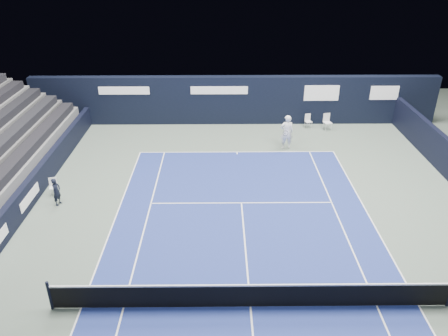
# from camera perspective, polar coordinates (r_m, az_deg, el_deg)

# --- Properties ---
(ground) EXTENTS (48.00, 48.00, 0.00)m
(ground) POSITION_cam_1_polar(r_m,az_deg,el_deg) (16.36, 3.01, -12.72)
(ground) COLOR #516055
(ground) RESTS_ON ground
(court_surface) EXTENTS (10.97, 23.77, 0.01)m
(court_surface) POSITION_cam_1_polar(r_m,az_deg,el_deg) (14.88, 3.47, -17.65)
(court_surface) COLOR navy
(court_surface) RESTS_ON ground
(folding_chair_back_a) EXTENTS (0.47, 0.49, 0.88)m
(folding_chair_back_a) POSITION_cam_1_polar(r_m,az_deg,el_deg) (28.58, 10.91, 6.38)
(folding_chair_back_a) COLOR silver
(folding_chair_back_a) RESTS_ON ground
(folding_chair_back_b) EXTENTS (0.56, 0.55, 1.03)m
(folding_chair_back_b) POSITION_cam_1_polar(r_m,az_deg,el_deg) (28.46, 13.32, 6.06)
(folding_chair_back_b) COLOR silver
(folding_chair_back_b) RESTS_ON ground
(line_judge_chair) EXTENTS (0.44, 0.43, 0.83)m
(line_judge_chair) POSITION_cam_1_polar(r_m,az_deg,el_deg) (21.90, -21.39, -2.09)
(line_judge_chair) COLOR white
(line_judge_chair) RESTS_ON ground
(line_judge) EXTENTS (0.43, 0.54, 1.30)m
(line_judge) POSITION_cam_1_polar(r_m,az_deg,el_deg) (20.89, -21.02, -2.91)
(line_judge) COLOR black
(line_judge) RESTS_ON ground
(court_markings) EXTENTS (11.03, 23.83, 0.00)m
(court_markings) POSITION_cam_1_polar(r_m,az_deg,el_deg) (14.87, 3.47, -17.63)
(court_markings) COLOR white
(court_markings) RESTS_ON court_surface
(tennis_net) EXTENTS (12.90, 0.10, 1.10)m
(tennis_net) POSITION_cam_1_polar(r_m,az_deg,el_deg) (14.53, 3.53, -16.23)
(tennis_net) COLOR black
(tennis_net) RESTS_ON ground
(back_sponsor_wall) EXTENTS (26.00, 0.63, 3.10)m
(back_sponsor_wall) POSITION_cam_1_polar(r_m,az_deg,el_deg) (28.48, 1.42, 8.87)
(back_sponsor_wall) COLOR black
(back_sponsor_wall) RESTS_ON ground
(side_barrier_left) EXTENTS (0.33, 22.00, 1.20)m
(side_barrier_left) POSITION_cam_1_polar(r_m,az_deg,el_deg) (21.04, -24.47, -3.54)
(side_barrier_left) COLOR black
(side_barrier_left) RESTS_ON ground
(tennis_player) EXTENTS (0.77, 0.88, 2.01)m
(tennis_player) POSITION_cam_1_polar(r_m,az_deg,el_deg) (25.09, 8.19, 4.68)
(tennis_player) COLOR white
(tennis_player) RESTS_ON ground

